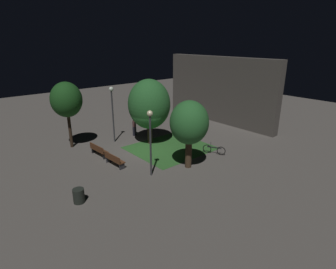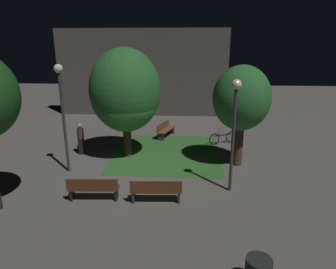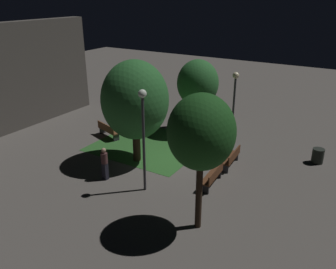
# 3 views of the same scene
# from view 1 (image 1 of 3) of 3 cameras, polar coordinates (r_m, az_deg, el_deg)

# --- Properties ---
(ground_plane) EXTENTS (60.00, 60.00, 0.00)m
(ground_plane) POSITION_cam_1_polar(r_m,az_deg,el_deg) (21.66, -5.21, -3.13)
(ground_plane) COLOR #56514C
(grass_lawn) EXTENTS (5.35, 5.96, 0.01)m
(grass_lawn) POSITION_cam_1_polar(r_m,az_deg,el_deg) (21.87, 0.48, -2.80)
(grass_lawn) COLOR #2D6028
(grass_lawn) RESTS_ON ground
(bench_by_lamp) EXTENTS (1.83, 0.60, 0.88)m
(bench_by_lamp) POSITION_cam_1_polar(r_m,az_deg,el_deg) (20.88, -14.26, -3.11)
(bench_by_lamp) COLOR #512D19
(bench_by_lamp) RESTS_ON ground
(bench_front_left) EXTENTS (1.83, 0.59, 0.88)m
(bench_front_left) POSITION_cam_1_polar(r_m,az_deg,el_deg) (19.03, -11.17, -5.09)
(bench_front_left) COLOR #512D19
(bench_front_left) RESTS_ON ground
(bench_near_trees) EXTENTS (1.02, 1.86, 0.88)m
(bench_near_trees) POSITION_cam_1_polar(r_m,az_deg,el_deg) (23.75, 5.11, 0.15)
(bench_near_trees) COLOR brown
(bench_near_trees) RESTS_ON ground
(tree_back_left) EXTENTS (3.38, 3.38, 5.30)m
(tree_back_left) POSITION_cam_1_polar(r_m,az_deg,el_deg) (22.02, -3.94, 6.26)
(tree_back_left) COLOR #38281C
(tree_back_left) RESTS_ON ground
(tree_left_canopy) EXTENTS (2.53, 2.53, 4.57)m
(tree_left_canopy) POSITION_cam_1_polar(r_m,az_deg,el_deg) (17.67, 4.43, 2.36)
(tree_left_canopy) COLOR #423021
(tree_left_canopy) RESTS_ON ground
(tree_back_right) EXTENTS (2.37, 2.37, 5.21)m
(tree_back_right) POSITION_cam_1_polar(r_m,az_deg,el_deg) (22.37, -20.36, 6.74)
(tree_back_right) COLOR #2D2116
(tree_back_right) RESTS_ON ground
(lamp_post_near_wall) EXTENTS (0.36, 0.36, 4.64)m
(lamp_post_near_wall) POSITION_cam_1_polar(r_m,az_deg,el_deg) (22.79, -11.51, 5.99)
(lamp_post_near_wall) COLOR #333338
(lamp_post_near_wall) RESTS_ON ground
(lamp_post_plaza_east) EXTENTS (0.36, 0.36, 4.23)m
(lamp_post_plaza_east) POSITION_cam_1_polar(r_m,az_deg,el_deg) (16.56, -3.71, 0.55)
(lamp_post_plaza_east) COLOR #333338
(lamp_post_plaza_east) RESTS_ON ground
(trash_bin) EXTENTS (0.60, 0.60, 0.79)m
(trash_bin) POSITION_cam_1_polar(r_m,az_deg,el_deg) (15.50, -18.06, -12.01)
(trash_bin) COLOR black
(trash_bin) RESTS_ON ground
(bicycle) EXTENTS (1.59, 0.82, 0.93)m
(bicycle) POSITION_cam_1_polar(r_m,az_deg,el_deg) (20.94, 9.54, -3.11)
(bicycle) COLOR black
(bicycle) RESTS_ON ground
(pedestrian) EXTENTS (0.32, 0.32, 1.61)m
(pedestrian) POSITION_cam_1_polar(r_m,az_deg,el_deg) (24.61, -7.01, 1.67)
(pedestrian) COLOR black
(pedestrian) RESTS_ON ground
(building_wall_backdrop) EXTENTS (13.29, 0.80, 6.62)m
(building_wall_backdrop) POSITION_cam_1_polar(r_m,az_deg,el_deg) (28.94, 10.52, 9.12)
(building_wall_backdrop) COLOR #4C4742
(building_wall_backdrop) RESTS_ON ground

